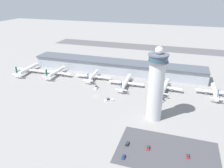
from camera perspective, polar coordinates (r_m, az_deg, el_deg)
The scene contains 18 objects.
ground_plane at distance 214.44m, azimuth -4.44°, elevation -3.16°, with size 1000.00×1000.00×0.00m, color gray.
terminal_building at distance 272.44m, azimuth 1.07°, elevation 4.55°, with size 213.99×25.00×14.94m.
runway_strip at distance 405.98m, azimuth 6.97°, elevation 9.64°, with size 320.98×44.00×0.01m, color #515154.
control_tower at distance 169.27m, azimuth 11.41°, elevation -0.51°, with size 15.14×15.14×59.14m.
parking_lot_surface at distance 150.56m, azimuth 14.19°, elevation -16.94°, with size 64.00×40.00×0.01m, color #424247.
airplane_gate_alpha at distance 291.65m, azimuth -21.15°, elevation 3.62°, with size 38.89×43.05×14.44m.
airplane_gate_bravo at distance 270.76m, azimuth -14.44°, elevation 3.01°, with size 38.72×38.63×14.01m.
airplane_gate_charlie at distance 252.59m, azimuth -5.04°, elevation 2.11°, with size 42.00×33.05×13.06m.
airplane_gate_delta at distance 234.53m, azimuth 3.59°, elevation 0.38°, with size 38.21×42.34×13.24m.
airplane_gate_echo at distance 229.01m, azimuth 13.60°, elevation -0.70°, with size 34.91×37.45×13.71m.
airplane_gate_foxtrot at distance 235.25m, azimuth 25.29°, elevation -1.79°, with size 36.18×35.90×13.96m.
service_truck_catering at distance 203.58m, azimuth -0.81°, elevation -4.28°, with size 8.23×6.46×3.09m.
service_truck_fuel at distance 230.24m, azimuth -4.14°, elevation -0.95°, with size 2.87×7.05×2.67m.
service_truck_baggage at distance 208.82m, azimuth 13.07°, elevation -4.25°, with size 4.99×8.78×2.57m.
car_grey_coupe at distance 150.68m, azimuth 19.20°, elevation -17.36°, with size 1.91×4.30×1.38m.
car_maroon_suv at distance 150.92m, azimuth 9.42°, elevation -16.08°, with size 2.08×4.57×1.42m.
car_white_wagon at distance 142.69m, azimuth 3.02°, elevation -18.44°, with size 1.92×4.50×1.56m.
car_silver_sedan at distance 152.47m, azimuth 4.06°, elevation -15.30°, with size 1.91×4.46×1.36m.
Camera 1 is at (74.84, -176.63, 95.84)m, focal length 35.00 mm.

